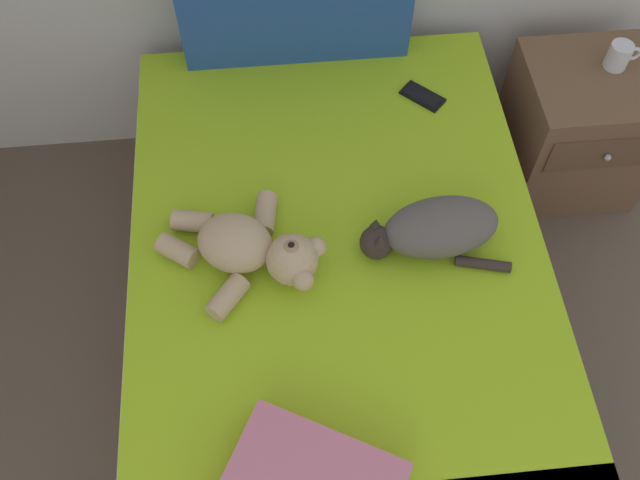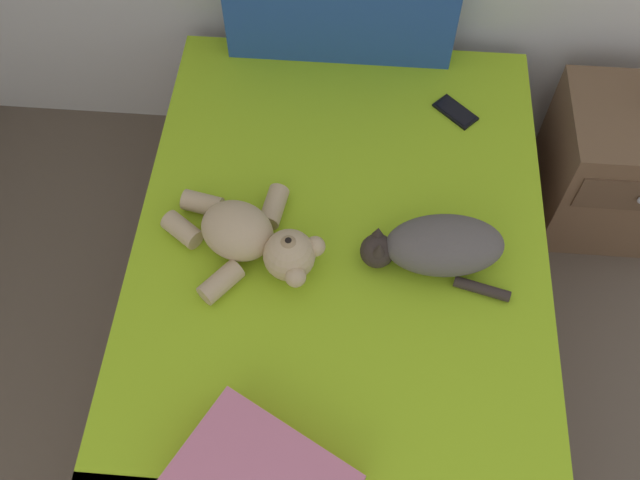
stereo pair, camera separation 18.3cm
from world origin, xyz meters
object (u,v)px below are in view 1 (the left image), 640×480
teddy_bear (251,249)px  cat (435,229)px  cell_phone (423,96)px  nightstand (577,128)px  patterned_cushion (296,5)px  bed (338,304)px  mug (619,56)px

teddy_bear → cat: bearing=1.6°
cell_phone → nightstand: size_ratio=0.28×
nightstand → patterned_cushion: bearing=168.3°
patterned_cushion → bed: bearing=-86.4°
patterned_cushion → cat: 0.91m
bed → cat: cat is taller
bed → mug: 1.31m
cell_phone → nightstand: (0.64, 0.04, -0.28)m
bed → cell_phone: cell_phone is taller
teddy_bear → nightstand: 1.44m
cat → teddy_bear: (-0.53, -0.01, -0.00)m
mug → teddy_bear: bearing=-152.6°
cell_phone → nightstand: 0.71m
teddy_bear → mug: teddy_bear is taller
teddy_bear → cell_phone: teddy_bear is taller
nightstand → bed: bearing=-146.6°
bed → teddy_bear: size_ratio=3.84×
bed → mug: size_ratio=15.87×
patterned_cushion → cat: (0.33, -0.84, -0.14)m
bed → cat: (0.28, 0.04, 0.35)m
cat → teddy_bear: size_ratio=0.87×
cell_phone → bed: bearing=-119.9°
cat → cell_phone: size_ratio=2.76×
bed → patterned_cushion: bearing=93.6°
patterned_cushion → cell_phone: patterned_cushion is taller
cell_phone → cat: bearing=-97.4°
bed → cell_phone: bearing=60.1°
nightstand → cell_phone: bearing=-176.3°
cat → teddy_bear: 0.53m
cat → mug: (0.78, 0.67, -0.03)m
cat → cell_phone: (0.08, 0.58, -0.07)m
teddy_bear → bed: bearing=-5.0°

